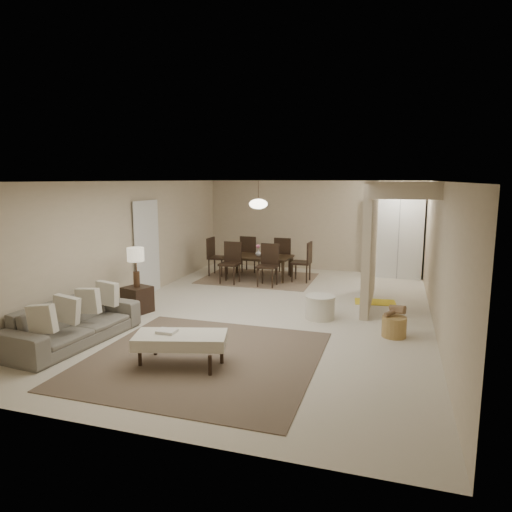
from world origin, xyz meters
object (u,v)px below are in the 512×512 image
(pantry_cabinet, at_px, (399,237))
(wicker_basket, at_px, (394,327))
(sofa, at_px, (74,323))
(side_table, at_px, (138,300))
(round_pouf, at_px, (320,307))
(dining_table, at_px, (258,267))
(ottoman_bench, at_px, (181,340))

(pantry_cabinet, bearing_deg, wicker_basket, -90.15)
(sofa, distance_m, side_table, 1.76)
(pantry_cabinet, distance_m, sofa, 8.23)
(round_pouf, distance_m, dining_table, 3.60)
(ottoman_bench, relative_size, wicker_basket, 3.46)
(side_table, xyz_separation_m, wicker_basket, (4.74, 0.02, -0.08))
(side_table, relative_size, wicker_basket, 1.28)
(pantry_cabinet, bearing_deg, round_pouf, -107.32)
(pantry_cabinet, distance_m, round_pouf, 4.53)
(sofa, distance_m, round_pouf, 4.22)
(side_table, relative_size, dining_table, 0.30)
(wicker_basket, bearing_deg, side_table, -179.70)
(sofa, height_order, dining_table, sofa)
(sofa, distance_m, ottoman_bench, 2.02)
(pantry_cabinet, xyz_separation_m, sofa, (-4.80, -6.65, -0.73))
(ottoman_bench, height_order, dining_table, dining_table)
(sofa, xyz_separation_m, wicker_basket, (4.79, 1.78, -0.16))
(pantry_cabinet, xyz_separation_m, dining_table, (-3.41, -1.32, -0.76))
(side_table, distance_m, round_pouf, 3.48)
(sofa, bearing_deg, wicker_basket, -64.20)
(pantry_cabinet, height_order, round_pouf, pantry_cabinet)
(ottoman_bench, distance_m, dining_table, 5.67)
(dining_table, bearing_deg, round_pouf, -52.75)
(round_pouf, bearing_deg, pantry_cabinet, 72.68)
(pantry_cabinet, xyz_separation_m, round_pouf, (-1.33, -4.25, -0.84))
(side_table, xyz_separation_m, round_pouf, (3.42, 0.65, -0.04))
(round_pouf, height_order, wicker_basket, round_pouf)
(round_pouf, height_order, dining_table, dining_table)
(side_table, relative_size, round_pouf, 0.91)
(ottoman_bench, distance_m, round_pouf, 3.08)
(round_pouf, bearing_deg, dining_table, 125.47)
(sofa, relative_size, dining_table, 1.33)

